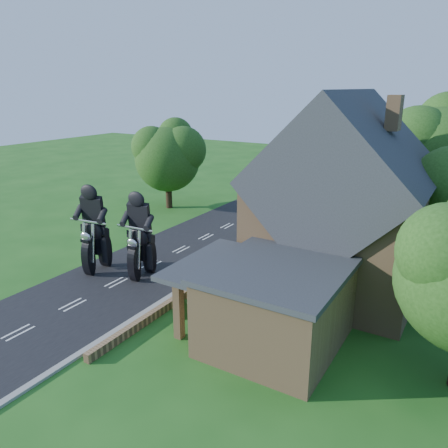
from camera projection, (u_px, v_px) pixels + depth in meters
The scene contains 17 objects.
ground at pixel (116, 283), 24.10m from camera, with size 120.00×120.00×0.00m, color #1D5417.
road at pixel (116, 283), 24.10m from camera, with size 7.00×80.00×0.02m, color black.
kerb at pixel (168, 298), 22.28m from camera, with size 0.30×80.00×0.12m, color gray.
garden_wall at pixel (229, 265), 25.99m from camera, with size 0.30×22.00×0.40m, color #97734D.
house at pixel (342, 209), 22.50m from camera, with size 9.54×8.64×10.24m.
annex at pixel (274, 304), 18.04m from camera, with size 7.05×5.94×3.44m.
tree_behind_house at pixel (447, 153), 28.39m from camera, with size 7.81×7.20×10.08m.
tree_behind_left at pixel (357, 152), 32.31m from camera, with size 6.94×6.40×9.16m.
tree_far_road at pixel (172, 154), 37.54m from camera, with size 6.08×5.60×7.84m.
shrub_a at pixel (183, 305), 20.50m from camera, with size 0.90×0.90×1.10m, color #153B13.
shrub_b at pixel (211, 285), 22.54m from camera, with size 0.90×0.90×1.10m, color #153B13.
shrub_c at pixel (235, 269), 24.58m from camera, with size 0.90×0.90×1.10m, color #153B13.
shrub_d at pixel (273, 243), 28.66m from camera, with size 0.90×0.90×1.10m, color #153B13.
shrub_e at pixel (288, 232), 30.70m from camera, with size 0.90×0.90×1.10m, color #153B13.
shrub_f at pixel (301, 223), 32.74m from camera, with size 0.90×0.90×1.10m, color #153B13.
motorcycle_lead at pixel (142, 265), 24.65m from camera, with size 0.41×1.61×1.50m, color black, non-canonical shape.
motorcycle_follow at pixel (97, 258), 25.45m from camera, with size 0.42×1.68×1.56m, color black, non-canonical shape.
Camera 1 is at (16.50, -15.73, 10.35)m, focal length 35.00 mm.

